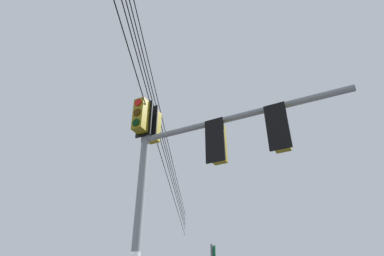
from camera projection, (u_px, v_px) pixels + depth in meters
name	position (u px, v px, depth m)	size (l,w,h in m)	color
signal_mast_assembly	(181.00, 157.00, 7.04)	(4.84, 2.28, 6.25)	gray
overhead_wire_span	(156.00, 116.00, 9.60)	(1.04, 26.82, 1.78)	black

